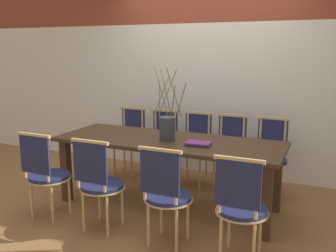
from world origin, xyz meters
TOP-DOWN VIEW (x-y plane):
  - ground_plane at (0.00, 0.00)m, footprint 16.00×16.00m
  - wall_rear at (0.00, 1.32)m, footprint 12.00×0.06m
  - dining_table at (0.00, 0.00)m, footprint 2.45×0.88m
  - chair_near_leftend at (-1.00, -0.79)m, footprint 0.43×0.43m
  - chair_near_left at (-0.36, -0.79)m, footprint 0.43×0.43m
  - chair_near_center at (0.33, -0.79)m, footprint 0.43×0.43m
  - chair_near_right at (0.98, -0.79)m, footprint 0.43×0.43m
  - chair_far_leftend at (-0.94, 0.79)m, footprint 0.43×0.43m
  - chair_far_left at (-0.45, 0.79)m, footprint 0.43×0.43m
  - chair_far_center at (0.02, 0.79)m, footprint 0.43×0.43m
  - chair_far_right at (0.47, 0.79)m, footprint 0.43×0.43m
  - chair_far_rightend at (0.96, 0.79)m, footprint 0.43×0.43m
  - vase_centerpiece at (0.01, -0.04)m, footprint 0.37×0.37m
  - book_stack at (0.38, -0.09)m, footprint 0.26×0.18m

SIDE VIEW (x-z plane):
  - ground_plane at x=0.00m, z-range 0.00..0.00m
  - chair_near_leftend at x=-1.00m, z-range 0.03..0.95m
  - chair_near_left at x=-0.36m, z-range 0.03..0.95m
  - chair_near_center at x=0.33m, z-range 0.03..0.95m
  - chair_near_right at x=0.98m, z-range 0.03..0.95m
  - chair_far_leftend at x=-0.94m, z-range 0.03..0.95m
  - chair_far_left at x=-0.45m, z-range 0.03..0.95m
  - chair_far_center at x=0.02m, z-range 0.03..0.95m
  - chair_far_right at x=0.47m, z-range 0.03..0.95m
  - chair_far_rightend at x=0.96m, z-range 0.03..0.95m
  - dining_table at x=0.00m, z-range 0.28..1.03m
  - book_stack at x=0.38m, z-range 0.76..0.79m
  - vase_centerpiece at x=0.01m, z-range 0.50..1.29m
  - wall_rear at x=0.00m, z-range 0.00..3.20m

